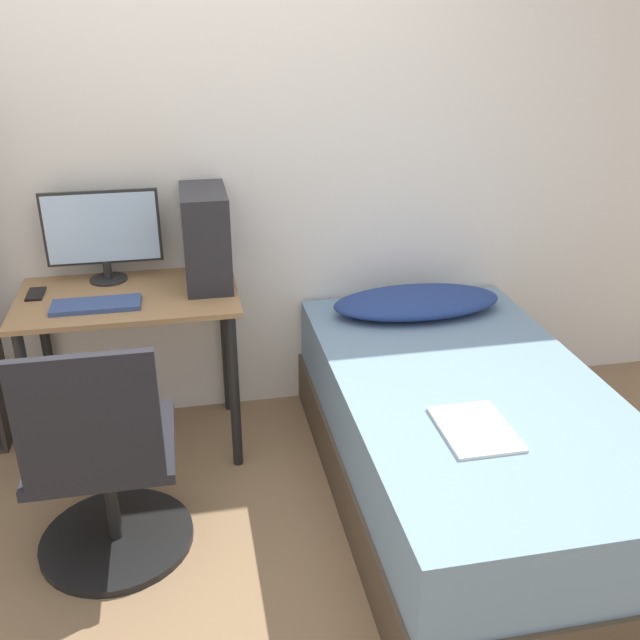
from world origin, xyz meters
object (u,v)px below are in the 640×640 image
object	(u,v)px
office_chair	(105,477)
keyboard	(96,305)
bed	(465,441)
pc_tower	(206,237)
monitor	(103,232)

from	to	relation	value
office_chair	keyboard	size ratio (longest dim) A/B	2.60
bed	keyboard	world-z (taller)	keyboard
bed	keyboard	size ratio (longest dim) A/B	5.28
office_chair	keyboard	xyz separation A→B (m)	(-0.03, 0.60, 0.41)
office_chair	keyboard	bearing A→B (deg)	92.80
bed	pc_tower	world-z (taller)	pc_tower
monitor	keyboard	bearing A→B (deg)	-95.30
monitor	keyboard	size ratio (longest dim) A/B	1.39
pc_tower	monitor	bearing A→B (deg)	165.62
office_chair	pc_tower	xyz separation A→B (m)	(0.43, 0.79, 0.61)
bed	pc_tower	distance (m)	1.38
monitor	pc_tower	world-z (taller)	pc_tower
office_chair	keyboard	distance (m)	0.73
office_chair	monitor	bearing A→B (deg)	90.07
bed	monitor	distance (m)	1.77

